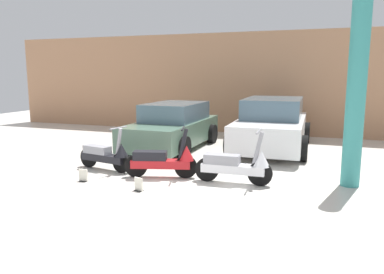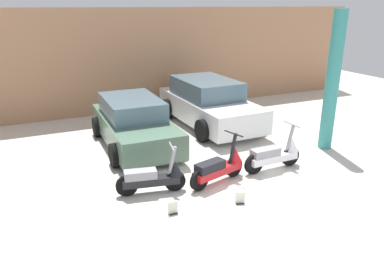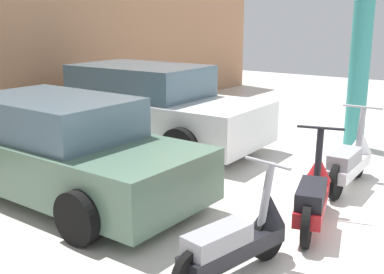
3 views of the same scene
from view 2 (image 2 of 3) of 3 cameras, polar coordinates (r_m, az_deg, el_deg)
name	(u,v)px [view 2 (image 2 of 3)]	position (r m, az deg, el deg)	size (l,w,h in m)	color
ground_plane	(247,202)	(7.83, 8.44, -9.80)	(28.00, 28.00, 0.00)	silver
wall_back	(136,61)	(14.07, -8.60, 11.39)	(19.60, 0.12, 3.72)	tan
scooter_front_left	(154,177)	(7.98, -5.81, -6.09)	(1.47, 0.61, 1.04)	black
scooter_front_right	(220,166)	(8.42, 4.25, -4.49)	(1.52, 0.72, 1.09)	black
scooter_front_center	(275,154)	(9.27, 12.58, -2.55)	(1.59, 0.57, 1.11)	black
car_rear_left	(134,123)	(10.67, -8.82, 2.07)	(1.97, 3.98, 1.34)	#51705B
car_rear_center	(209,103)	(12.44, 2.54, 5.14)	(2.20, 4.43, 1.49)	white
placard_near_left_scooter	(173,208)	(7.32, -2.95, -10.81)	(0.20, 0.12, 0.26)	black
placard_near_right_scooter	(240,198)	(7.72, 7.33, -9.24)	(0.20, 0.17, 0.26)	black
support_column_side	(332,82)	(10.72, 20.60, 7.84)	(0.36, 0.36, 3.72)	teal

